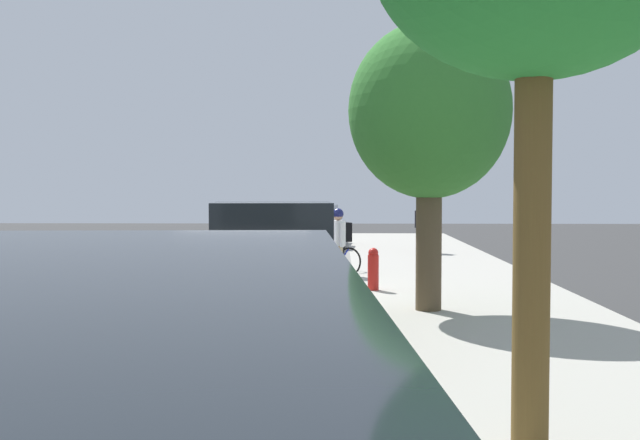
{
  "coord_description": "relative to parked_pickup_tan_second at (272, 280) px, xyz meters",
  "views": [
    {
      "loc": [
        1.84,
        -15.42,
        2.2
      ],
      "look_at": [
        1.39,
        2.97,
        1.39
      ],
      "focal_mm": 44.32,
      "sensor_mm": 36.0,
      "label": 1
    }
  ],
  "objects": [
    {
      "name": "parked_sedan_white_mid",
      "position": [
        0.04,
        16.01,
        -0.15
      ],
      "size": [
        2.06,
        4.51,
        1.52
      ],
      "color": "white",
      "rests_on": "ground"
    },
    {
      "name": "lane_stripe_bike_edge",
      "position": [
        -0.3,
        4.66,
        -0.9
      ],
      "size": [
        0.12,
        37.39,
        0.01
      ],
      "primitive_type": "cube",
      "color": "white",
      "rests_on": "ground"
    },
    {
      "name": "bicycle_at_curb",
      "position": [
        0.71,
        7.76,
        -0.52
      ],
      "size": [
        1.53,
        0.94,
        0.77
      ],
      "color": "black",
      "rests_on": "ground"
    },
    {
      "name": "curb_edge",
      "position": [
        1.17,
        4.66,
        -0.84
      ],
      "size": [
        0.16,
        37.39,
        0.12
      ],
      "primitive_type": "cube",
      "color": "gray",
      "rests_on": "ground"
    },
    {
      "name": "cyclist_with_backpack",
      "position": [
        0.93,
        7.32,
        0.11
      ],
      "size": [
        0.5,
        0.58,
        1.67
      ],
      "color": "#C6B284",
      "rests_on": "ground"
    },
    {
      "name": "street_tree_mid_block",
      "position": [
        2.41,
        2.32,
        2.49
      ],
      "size": [
        2.68,
        2.68,
        4.77
      ],
      "color": "brown",
      "rests_on": "sidewalk"
    },
    {
      "name": "ground",
      "position": [
        -0.91,
        4.66,
        -0.9
      ],
      "size": [
        59.82,
        59.82,
        0.0
      ],
      "primitive_type": "plane",
      "color": "#343434"
    },
    {
      "name": "lane_stripe_centre",
      "position": [
        -3.54,
        3.87,
        -0.9
      ],
      "size": [
        0.14,
        35.8,
        0.01
      ],
      "color": "white",
      "rests_on": "ground"
    },
    {
      "name": "pedestrian_on_phone",
      "position": [
        3.56,
        13.58,
        0.1
      ],
      "size": [
        0.61,
        0.29,
        1.56
      ],
      "color": "black",
      "rests_on": "sidewalk"
    },
    {
      "name": "fire_hydrant",
      "position": [
        1.6,
        4.78,
        -0.35
      ],
      "size": [
        0.22,
        0.22,
        0.84
      ],
      "color": "red",
      "rests_on": "sidewalk"
    },
    {
      "name": "parked_pickup_tan_second",
      "position": [
        0.0,
        0.0,
        0.0
      ],
      "size": [
        2.31,
        5.42,
        1.95
      ],
      "color": "tan",
      "rests_on": "ground"
    },
    {
      "name": "sidewalk",
      "position": [
        3.35,
        4.66,
        -0.84
      ],
      "size": [
        4.19,
        37.39,
        0.12
      ],
      "primitive_type": "cube",
      "color": "#AAA69B",
      "rests_on": "ground"
    }
  ]
}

